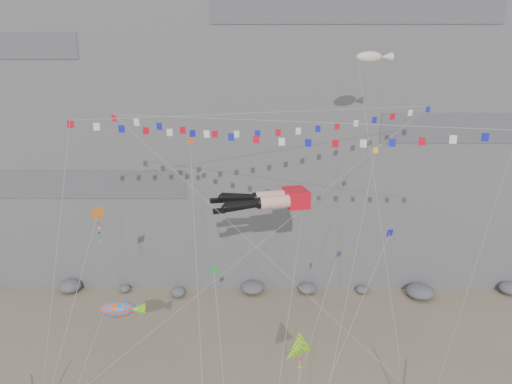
{
  "coord_description": "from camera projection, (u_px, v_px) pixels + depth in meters",
  "views": [
    {
      "loc": [
        0.79,
        -32.35,
        25.98
      ],
      "look_at": [
        0.45,
        9.0,
        13.85
      ],
      "focal_mm": 35.0,
      "sensor_mm": 36.0,
      "label": 1
    }
  ],
  "objects": [
    {
      "name": "cliff",
      "position": [
        254.0,
        54.0,
        62.03
      ],
      "size": [
        80.0,
        28.0,
        50.0
      ],
      "primitive_type": "cube",
      "color": "slate",
      "rests_on": "ground"
    },
    {
      "name": "small_kite_c",
      "position": [
        214.0,
        272.0,
        36.12
      ],
      "size": [
        2.15,
        7.91,
        12.69
      ],
      "color": "green",
      "rests_on": "ground"
    },
    {
      "name": "flag_banner_upper",
      "position": [
        268.0,
        113.0,
        39.92
      ],
      "size": [
        30.73,
        15.46,
        28.6
      ],
      "color": "red",
      "rests_on": "ground"
    },
    {
      "name": "blimp_windsock",
      "position": [
        369.0,
        58.0,
        40.62
      ],
      "size": [
        3.9,
        12.55,
        27.66
      ],
      "color": "beige",
      "rests_on": "ground"
    },
    {
      "name": "anchor_pole_right",
      "position": [
        404.0,
        384.0,
        36.56
      ],
      "size": [
        0.12,
        0.12,
        4.27
      ],
      "primitive_type": "cylinder",
      "color": "slate",
      "rests_on": "ground"
    },
    {
      "name": "small_kite_d",
      "position": [
        374.0,
        158.0,
        40.02
      ],
      "size": [
        6.53,
        14.82,
        23.58
      ],
      "color": "yellow",
      "rests_on": "ground"
    },
    {
      "name": "harlequin_kite",
      "position": [
        97.0,
        214.0,
        37.2
      ],
      "size": [
        4.17,
        8.14,
        15.95
      ],
      "color": "red",
      "rests_on": "ground"
    },
    {
      "name": "fish_windsock",
      "position": [
        118.0,
        309.0,
        37.16
      ],
      "size": [
        5.51,
        4.6,
        8.73
      ],
      "color": "#F4490C",
      "rests_on": "ground"
    },
    {
      "name": "legs_kite",
      "position": [
        270.0,
        200.0,
        40.44
      ],
      "size": [
        8.18,
        17.11,
        21.15
      ],
      "rotation": [
        0.0,
        0.0,
        0.25
      ],
      "color": "red",
      "rests_on": "ground"
    },
    {
      "name": "small_kite_a",
      "position": [
        190.0,
        146.0,
        41.82
      ],
      "size": [
        3.16,
        16.44,
        24.3
      ],
      "color": "#F35A14",
      "rests_on": "ground"
    },
    {
      "name": "flag_banner_lower",
      "position": [
        296.0,
        122.0,
        34.83
      ],
      "size": [
        27.56,
        7.42,
        23.7
      ],
      "color": "red",
      "rests_on": "ground"
    },
    {
      "name": "small_kite_b",
      "position": [
        337.0,
        257.0,
        40.21
      ],
      "size": [
        5.78,
        11.04,
        15.13
      ],
      "color": "#681B9F",
      "rests_on": "ground"
    },
    {
      "name": "delta_kite",
      "position": [
        300.0,
        348.0,
        34.48
      ],
      "size": [
        2.3,
        7.63,
        8.96
      ],
      "color": "#E3BA0B",
      "rests_on": "ground"
    },
    {
      "name": "small_kite_e",
      "position": [
        389.0,
        236.0,
        36.27
      ],
      "size": [
        7.35,
        7.4,
        15.97
      ],
      "color": "#151ABA",
      "rests_on": "ground"
    },
    {
      "name": "talus_boulders",
      "position": [
        253.0,
        288.0,
        54.51
      ],
      "size": [
        60.0,
        3.0,
        1.2
      ],
      "primitive_type": null,
      "color": "#5A5B5F",
      "rests_on": "ground"
    }
  ]
}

